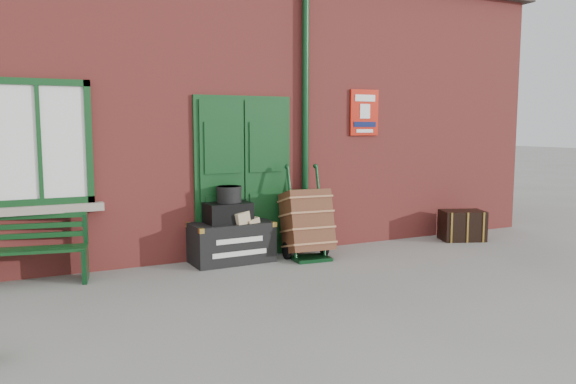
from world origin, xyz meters
TOP-DOWN VIEW (x-y plane):
  - ground at (0.00, 0.00)m, footprint 80.00×80.00m
  - station_building at (-0.00, 3.49)m, footprint 10.30×4.30m
  - bench at (-3.10, 1.31)m, footprint 1.40×0.66m
  - houdini_trunk at (-0.58, 1.25)m, footprint 1.12×0.64m
  - strongbox at (-0.63, 1.25)m, footprint 0.62×0.46m
  - hatbox at (-0.60, 1.25)m, footprint 0.34×0.34m
  - suitcase_back at (-0.51, 1.25)m, footprint 0.45×0.57m
  - suitcase_front at (-0.33, 1.25)m, footprint 0.43×0.52m
  - porter_trolley at (0.46, 1.00)m, footprint 0.67×0.72m
  - dark_trunk at (3.31, 0.99)m, footprint 0.79×0.65m

SIDE VIEW (x-z plane):
  - ground at x=0.00m, z-range 0.00..0.00m
  - dark_trunk at x=3.31m, z-range 0.00..0.49m
  - houdini_trunk at x=-0.58m, z-range 0.00..0.55m
  - suitcase_front at x=-0.33m, z-range 0.00..0.62m
  - suitcase_back at x=-0.51m, z-range 0.00..0.72m
  - bench at x=-3.10m, z-range 0.00..0.84m
  - porter_trolley at x=0.46m, z-range -0.14..1.13m
  - strongbox at x=-0.63m, z-range 0.55..0.82m
  - hatbox at x=-0.60m, z-range 0.82..1.04m
  - station_building at x=0.00m, z-range -0.02..4.34m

